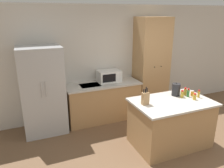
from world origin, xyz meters
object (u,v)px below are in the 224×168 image
refrigerator (43,91)px  microwave (109,76)px  spice_bottle_pale_salt (199,94)px  kettle (176,90)px  spice_bottle_tall_dark (188,93)px  spice_bottle_short_red (182,94)px  spice_bottle_orange_cap (195,97)px  spice_bottle_amber_oil (192,93)px  spice_bottle_green_herb (185,92)px  knife_block (145,98)px  pantry_cabinet (151,66)px

refrigerator → microwave: (1.51, 0.14, 0.11)m
spice_bottle_pale_salt → kettle: (-0.33, 0.25, 0.05)m
spice_bottle_pale_salt → spice_bottle_tall_dark: bearing=146.2°
spice_bottle_short_red → spice_bottle_orange_cap: 0.23m
spice_bottle_tall_dark → kettle: kettle is taller
refrigerator → microwave: size_ratio=3.46×
spice_bottle_short_red → spice_bottle_amber_oil: size_ratio=1.29×
spice_bottle_short_red → spice_bottle_green_herb: size_ratio=0.91×
knife_block → spice_bottle_pale_salt: 1.11m
microwave → knife_block: size_ratio=1.63×
spice_bottle_pale_salt → kettle: size_ratio=0.57×
refrigerator → spice_bottle_tall_dark: 2.88m
refrigerator → spice_bottle_tall_dark: refrigerator is taller
spice_bottle_amber_oil → spice_bottle_orange_cap: bearing=-119.6°
microwave → spice_bottle_orange_cap: (1.04, -1.67, -0.07)m
spice_bottle_amber_oil → spice_bottle_orange_cap: spice_bottle_orange_cap is taller
pantry_cabinet → spice_bottle_tall_dark: size_ratio=14.19×
refrigerator → knife_block: refrigerator is taller
spice_bottle_orange_cap → kettle: size_ratio=0.48×
spice_bottle_short_red → microwave: bearing=120.8°
knife_block → kettle: 0.79m
refrigerator → pantry_cabinet: pantry_cabinet is taller
refrigerator → spice_bottle_green_herb: bearing=-27.0°
pantry_cabinet → spice_bottle_tall_dark: bearing=-92.7°
spice_bottle_short_red → spice_bottle_pale_salt: spice_bottle_pale_salt is taller
knife_block → spice_bottle_green_herb: (0.94, 0.08, -0.04)m
spice_bottle_green_herb → spice_bottle_pale_salt: bearing=-48.3°
knife_block → spice_bottle_orange_cap: (0.96, -0.16, -0.06)m
spice_bottle_green_herb → spice_bottle_tall_dark: bearing=-87.5°
knife_block → spice_bottle_green_herb: 0.95m
spice_bottle_green_herb → spice_bottle_orange_cap: (0.01, -0.24, -0.02)m
microwave → spice_bottle_green_herb: 1.76m
spice_bottle_short_red → spice_bottle_amber_oil: 0.24m
spice_bottle_orange_cap → spice_bottle_pale_salt: bearing=21.1°
refrigerator → spice_bottle_tall_dark: bearing=-28.3°
spice_bottle_short_red → spice_bottle_amber_oil: spice_bottle_short_red is taller
spice_bottle_orange_cap → kettle: (-0.18, 0.31, 0.06)m
spice_bottle_short_red → refrigerator: bearing=150.6°
pantry_cabinet → knife_block: (-1.01, -1.44, -0.16)m
spice_bottle_amber_oil → spice_bottle_tall_dark: bearing=178.7°
spice_bottle_orange_cap → pantry_cabinet: bearing=88.0°
spice_bottle_tall_dark → spice_bottle_pale_salt: (0.16, -0.11, -0.01)m
microwave → spice_bottle_amber_oil: bearing=-53.3°
pantry_cabinet → spice_bottle_short_red: size_ratio=16.15×
spice_bottle_orange_cap → spice_bottle_amber_oil: bearing=60.4°
spice_bottle_tall_dark → refrigerator: bearing=151.7°
spice_bottle_tall_dark → spice_bottle_pale_salt: 0.19m
microwave → spice_bottle_pale_salt: bearing=-53.8°
spice_bottle_green_herb → kettle: size_ratio=0.61×
refrigerator → kettle: size_ratio=6.96×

